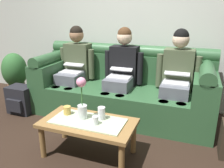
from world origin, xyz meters
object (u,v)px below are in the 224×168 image
person_middle (122,69)px  cup_far_center (67,110)px  coffee_table (88,126)px  person_left (75,65)px  cup_near_right (102,113)px  potted_plant (15,74)px  person_right (177,74)px  backpack_left (21,100)px  couch (122,89)px  flower_vase (82,100)px  cup_near_left (95,120)px

person_middle → cup_far_center: (-0.27, -1.02, -0.22)m
coffee_table → person_left: bearing=124.5°
person_left → person_middle: bearing=0.0°
person_left → cup_near_right: 1.33m
cup_near_right → potted_plant: 2.15m
person_right → backpack_left: person_right is taller
couch → flower_vase: (-0.07, -1.05, 0.22)m
flower_vase → cup_near_right: size_ratio=3.38×
person_left → person_middle: (0.74, 0.00, -0.00)m
couch → backpack_left: bearing=-160.1°
backpack_left → person_middle: bearing=19.7°
cup_far_center → backpack_left: size_ratio=0.22×
cup_near_right → potted_plant: size_ratio=0.16×
couch → person_right: 0.79m
couch → person_middle: 0.29m
cup_near_left → couch: bearing=95.2°
coffee_table → backpack_left: bearing=157.1°
person_middle → potted_plant: size_ratio=1.57×
coffee_table → cup_far_center: (-0.27, 0.05, 0.10)m
person_left → backpack_left: bearing=-142.3°
potted_plant → couch: bearing=2.7°
couch → potted_plant: (-1.82, -0.09, 0.06)m
person_left → backpack_left: 0.93m
cup_far_center → couch: bearing=75.4°
person_left → couch: bearing=0.4°
person_middle → backpack_left: 1.53m
cup_near_right → potted_plant: (-1.94, 0.92, -0.02)m
flower_vase → person_right: bearing=52.3°
cup_near_right → cup_far_center: bearing=-176.9°
person_right → flower_vase: person_right is taller
flower_vase → cup_near_right: (0.19, 0.05, -0.14)m
cup_far_center → potted_plant: (-1.56, 0.94, -0.00)m
backpack_left → cup_near_right: bearing=-18.8°
cup_near_left → cup_far_center: (-0.37, 0.10, 0.00)m
coffee_table → flower_vase: 0.27m
flower_vase → cup_near_right: bearing=14.7°
flower_vase → cup_near_right: 0.24m
person_right → flower_vase: 1.33m
couch → cup_near_right: (0.12, -1.01, 0.09)m
couch → flower_vase: size_ratio=5.68×
coffee_table → cup_near_left: cup_near_left is taller
backpack_left → coffee_table: bearing=-22.9°
person_left → potted_plant: 1.11m
person_middle → coffee_table: person_middle is taller
couch → person_middle: (0.00, -0.00, 0.29)m
cup_near_left → potted_plant: potted_plant is taller
person_middle → cup_near_right: 1.03m
coffee_table → cup_near_right: (0.12, 0.07, 0.12)m
cup_near_right → person_middle: bearing=96.6°
person_left → person_right: 1.48m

